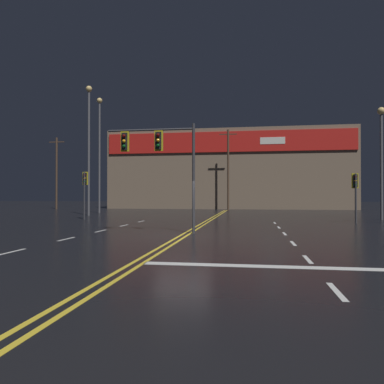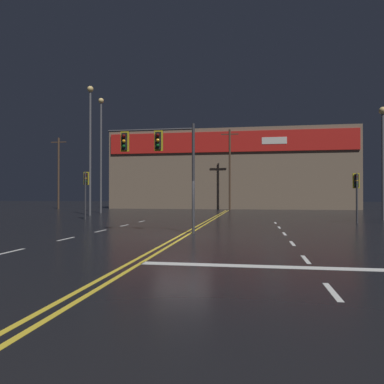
{
  "view_description": "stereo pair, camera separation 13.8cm",
  "coord_description": "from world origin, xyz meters",
  "px_view_note": "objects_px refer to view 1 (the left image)",
  "views": [
    {
      "loc": [
        2.98,
        -16.4,
        1.81
      ],
      "look_at": [
        0.0,
        2.75,
        2.0
      ],
      "focal_mm": 35.0,
      "sensor_mm": 36.0,
      "label": 1
    },
    {
      "loc": [
        3.12,
        -16.38,
        1.81
      ],
      "look_at": [
        0.0,
        2.75,
        2.0
      ],
      "focal_mm": 35.0,
      "sensor_mm": 36.0,
      "label": 2
    }
  ],
  "objects_px": {
    "traffic_signal_corner_northeast": "(355,187)",
    "traffic_signal_corner_northwest": "(85,184)",
    "streetlight_near_left": "(99,142)",
    "streetlight_far_left": "(381,147)",
    "traffic_signal_median": "(157,150)",
    "streetlight_median_approach": "(89,135)"
  },
  "relations": [
    {
      "from": "traffic_signal_corner_northeast",
      "to": "traffic_signal_corner_northwest",
      "type": "distance_m",
      "value": 19.38
    },
    {
      "from": "traffic_signal_corner_northwest",
      "to": "streetlight_near_left",
      "type": "relative_size",
      "value": 0.3
    },
    {
      "from": "traffic_signal_corner_northwest",
      "to": "streetlight_far_left",
      "type": "height_order",
      "value": "streetlight_far_left"
    },
    {
      "from": "traffic_signal_median",
      "to": "streetlight_near_left",
      "type": "xyz_separation_m",
      "value": [
        -11.15,
        19.47,
        3.44
      ]
    },
    {
      "from": "streetlight_median_approach",
      "to": "streetlight_far_left",
      "type": "bearing_deg",
      "value": -5.5
    },
    {
      "from": "streetlight_median_approach",
      "to": "traffic_signal_corner_northeast",
      "type": "bearing_deg",
      "value": -16.49
    },
    {
      "from": "traffic_signal_corner_northwest",
      "to": "streetlight_far_left",
      "type": "bearing_deg",
      "value": 7.55
    },
    {
      "from": "traffic_signal_corner_northeast",
      "to": "streetlight_near_left",
      "type": "bearing_deg",
      "value": 153.51
    },
    {
      "from": "traffic_signal_median",
      "to": "traffic_signal_corner_northwest",
      "type": "height_order",
      "value": "traffic_signal_median"
    },
    {
      "from": "traffic_signal_corner_northeast",
      "to": "streetlight_near_left",
      "type": "height_order",
      "value": "streetlight_near_left"
    },
    {
      "from": "traffic_signal_corner_northwest",
      "to": "streetlight_near_left",
      "type": "distance_m",
      "value": 11.62
    },
    {
      "from": "streetlight_near_left",
      "to": "streetlight_median_approach",
      "type": "distance_m",
      "value": 4.94
    },
    {
      "from": "traffic_signal_corner_northwest",
      "to": "streetlight_far_left",
      "type": "xyz_separation_m",
      "value": [
        22.28,
        2.95,
        2.82
      ]
    },
    {
      "from": "streetlight_near_left",
      "to": "streetlight_far_left",
      "type": "bearing_deg",
      "value": -15.81
    },
    {
      "from": "streetlight_near_left",
      "to": "traffic_signal_corner_northwest",
      "type": "bearing_deg",
      "value": -73.03
    },
    {
      "from": "traffic_signal_corner_northwest",
      "to": "streetlight_near_left",
      "type": "xyz_separation_m",
      "value": [
        -3.09,
        10.13,
        4.78
      ]
    },
    {
      "from": "traffic_signal_median",
      "to": "streetlight_near_left",
      "type": "distance_m",
      "value": 22.7
    },
    {
      "from": "traffic_signal_corner_northeast",
      "to": "traffic_signal_corner_northwest",
      "type": "xyz_separation_m",
      "value": [
        -19.35,
        1.05,
        0.26
      ]
    },
    {
      "from": "traffic_signal_median",
      "to": "streetlight_median_approach",
      "type": "relative_size",
      "value": 0.44
    },
    {
      "from": "traffic_signal_corner_northeast",
      "to": "streetlight_median_approach",
      "type": "relative_size",
      "value": 0.28
    },
    {
      "from": "traffic_signal_median",
      "to": "traffic_signal_corner_northwest",
      "type": "distance_m",
      "value": 12.41
    },
    {
      "from": "traffic_signal_median",
      "to": "traffic_signal_corner_northeast",
      "type": "bearing_deg",
      "value": 36.28
    }
  ]
}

